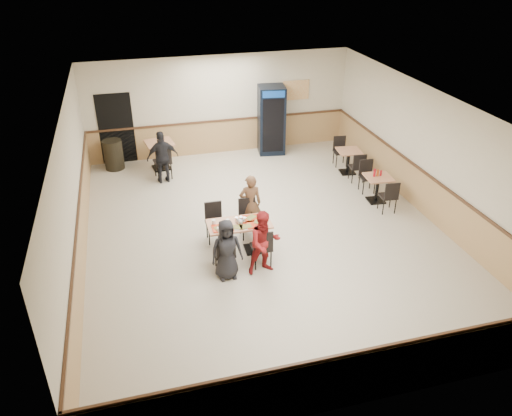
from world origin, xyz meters
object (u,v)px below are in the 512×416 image
object	(u,v)px
diner_woman_left	(227,250)
side_table_near	(378,185)
pepsi_cooler	(271,120)
side_table_far	(349,158)
trash_bin	(113,155)
back_table	(160,151)
diner_man_opposite	(250,204)
main_table	(239,233)
lone_diner	(163,157)
diner_woman_right	(264,243)

from	to	relation	value
diner_woman_left	side_table_near	world-z (taller)	diner_woman_left
side_table_near	pepsi_cooler	world-z (taller)	pepsi_cooler
diner_woman_left	side_table_far	distance (m)	5.91
diner_woman_left	trash_bin	xyz separation A→B (m)	(-2.06, 6.01, -0.21)
back_table	trash_bin	xyz separation A→B (m)	(-1.31, 0.35, -0.11)
trash_bin	side_table_near	bearing A→B (deg)	-30.82
diner_woman_left	side_table_far	bearing A→B (deg)	39.56
diner_woman_left	pepsi_cooler	xyz separation A→B (m)	(2.71, 6.05, 0.40)
diner_man_opposite	trash_bin	distance (m)	5.31
diner_man_opposite	back_table	world-z (taller)	diner_man_opposite
pepsi_cooler	side_table_far	bearing A→B (deg)	-43.09
diner_woman_left	side_table_near	size ratio (longest dim) A/B	1.84
main_table	side_table_far	bearing A→B (deg)	39.94
lone_diner	side_table_near	distance (m)	5.74
side_table_far	main_table	bearing A→B (deg)	-141.32
trash_bin	back_table	bearing A→B (deg)	-14.92
diner_man_opposite	pepsi_cooler	bearing A→B (deg)	-107.14
diner_woman_left	lone_diner	bearing A→B (deg)	96.55
side_table_near	back_table	distance (m)	6.20
main_table	pepsi_cooler	distance (m)	5.74
diner_woman_left	diner_woman_right	distance (m)	0.77
side_table_far	trash_bin	distance (m)	6.77
diner_man_opposite	lone_diner	xyz separation A→B (m)	(-1.65, 3.12, 0.03)
diner_woman_left	trash_bin	distance (m)	6.35
trash_bin	diner_woman_right	bearing A→B (deg)	-64.84
diner_woman_right	side_table_near	size ratio (longest dim) A/B	1.97
diner_man_opposite	main_table	bearing A→B (deg)	65.95
back_table	trash_bin	size ratio (longest dim) A/B	0.99
back_table	pepsi_cooler	distance (m)	3.52
diner_man_opposite	lone_diner	distance (m)	3.53
diner_woman_left	diner_man_opposite	world-z (taller)	diner_man_opposite
diner_man_opposite	side_table_far	xyz separation A→B (m)	(3.49, 2.35, -0.24)
main_table	side_table_far	size ratio (longest dim) A/B	1.89
back_table	trash_bin	bearing A→B (deg)	165.08
diner_man_opposite	side_table_near	bearing A→B (deg)	-165.77
side_table_near	pepsi_cooler	distance (m)	4.27
side_table_far	pepsi_cooler	bearing A→B (deg)	128.70
side_table_near	trash_bin	xyz separation A→B (m)	(-6.44, 3.84, -0.02)
main_table	side_table_near	xyz separation A→B (m)	(3.93, 1.36, -0.02)
diner_woman_right	side_table_near	xyz separation A→B (m)	(3.61, 2.18, -0.23)
side_table_near	diner_woman_right	bearing A→B (deg)	-148.87
side_table_near	back_table	size ratio (longest dim) A/B	0.81
lone_diner	side_table_far	distance (m)	5.20
side_table_near	pepsi_cooler	size ratio (longest dim) A/B	0.33
main_table	side_table_far	xyz separation A→B (m)	(3.94, 3.15, -0.02)
diner_woman_left	lone_diner	world-z (taller)	lone_diner
main_table	diner_woman_right	size ratio (longest dim) A/B	0.99
main_table	side_table_near	distance (m)	4.16
diner_man_opposite	lone_diner	size ratio (longest dim) A/B	0.96
diner_man_opposite	pepsi_cooler	world-z (taller)	pepsi_cooler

